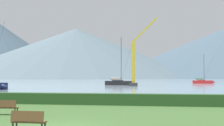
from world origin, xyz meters
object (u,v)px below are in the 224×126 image
Objects in this scene: sailboat_slip_3 at (203,82)px; dock_crane at (135,66)px; sailboat_slip_7 at (119,82)px; park_bench_under_tree at (28,120)px; park_bench_near_path at (5,107)px.

dock_crane is at bearing -121.21° from sailboat_slip_3.
sailboat_slip_7 is (-25.56, -21.27, 0.11)m from sailboat_slip_3.
park_bench_under_tree is 0.09× the size of dock_crane.
dock_crane is (-20.92, -28.30, 4.49)m from sailboat_slip_3.
sailboat_slip_3 reaches higher than park_bench_under_tree.
sailboat_slip_3 is 6.41× the size of park_bench_under_tree.
park_bench_near_path is at bearing -79.17° from sailboat_slip_7.
sailboat_slip_7 reaches higher than park_bench_near_path.
dock_crane reaches higher than park_bench_near_path.
sailboat_slip_3 is 35.47m from dock_crane.
dock_crane is at bearing 90.79° from park_bench_under_tree.
sailboat_slip_3 is at bearing 77.50° from park_bench_under_tree.
dock_crane is (4.64, -7.03, 4.38)m from sailboat_slip_7.
park_bench_near_path and park_bench_under_tree have the same top height.
sailboat_slip_7 is 8.61× the size of park_bench_under_tree.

